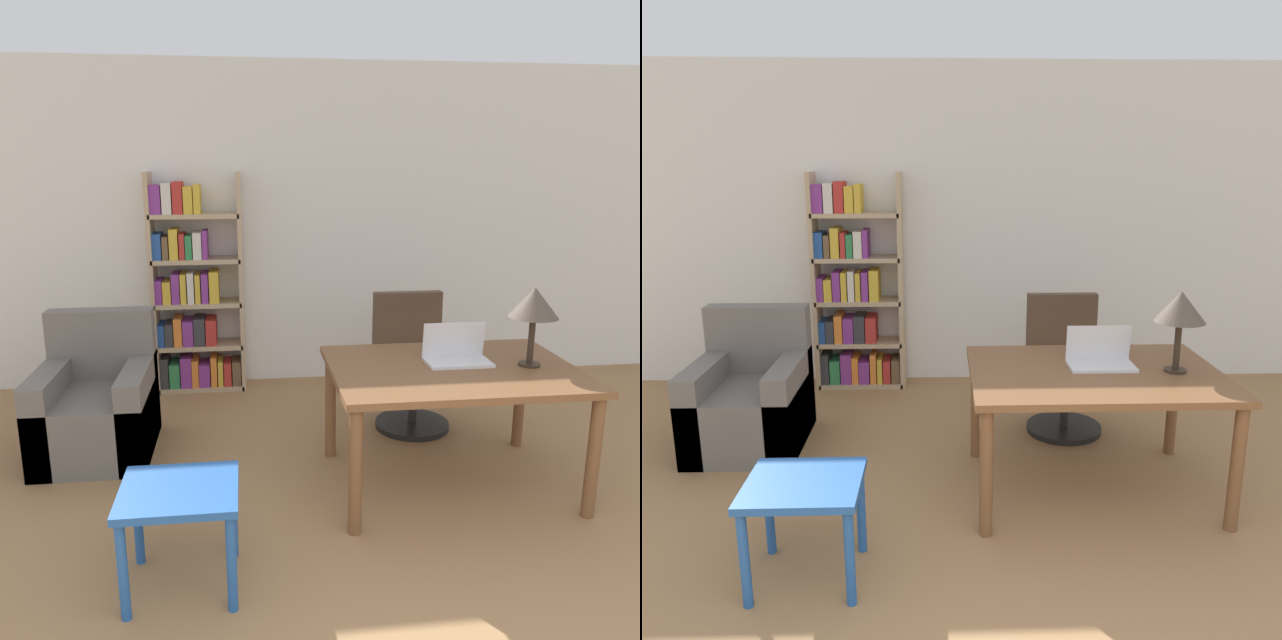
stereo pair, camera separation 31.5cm
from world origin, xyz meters
TOP-DOWN VIEW (x-y plane):
  - wall_back at (0.00, 4.53)m, footprint 8.00×0.06m
  - desk at (0.53, 2.46)m, footprint 1.41×1.03m
  - laptop at (0.58, 2.55)m, footprint 0.37×0.21m
  - table_lamp at (0.98, 2.43)m, footprint 0.28×0.28m
  - office_chair at (0.54, 3.38)m, footprint 0.54×0.54m
  - side_table_blue at (-0.96, 1.70)m, footprint 0.52×0.46m
  - armchair at (-1.63, 3.18)m, footprint 0.71×0.80m
  - bookshelf at (-1.08, 4.34)m, footprint 0.75×0.28m

SIDE VIEW (x-z plane):
  - armchair at x=-1.63m, z-range -0.16..0.75m
  - side_table_blue at x=-0.96m, z-range 0.16..0.64m
  - office_chair at x=0.54m, z-range -0.06..0.91m
  - desk at x=0.53m, z-range 0.28..1.01m
  - laptop at x=0.58m, z-range 0.67..0.90m
  - bookshelf at x=-1.08m, z-range -0.11..1.71m
  - table_lamp at x=0.98m, z-range 0.87..1.33m
  - wall_back at x=0.00m, z-range 0.00..2.70m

